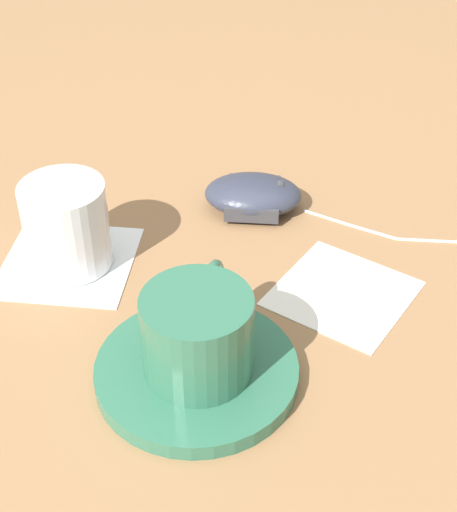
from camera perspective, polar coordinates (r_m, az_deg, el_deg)
ground_plane at (r=0.72m, az=-4.60°, el=-1.47°), size 3.00×3.00×0.00m
saucer at (r=0.62m, az=-2.33°, el=-8.40°), size 0.16×0.16×0.01m
coffee_cup at (r=0.59m, az=-2.22°, el=-5.59°), size 0.12×0.08×0.07m
computer_mouse at (r=0.79m, az=1.81°, el=4.48°), size 0.08×0.11×0.03m
napkin_under_glass at (r=0.74m, az=-11.64°, el=-0.54°), size 0.13×0.13×0.00m
drinking_glass at (r=0.72m, az=-11.64°, el=2.32°), size 0.08×0.08×0.08m
napkin_spare at (r=0.70m, az=8.30°, el=-2.68°), size 0.14×0.14×0.00m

